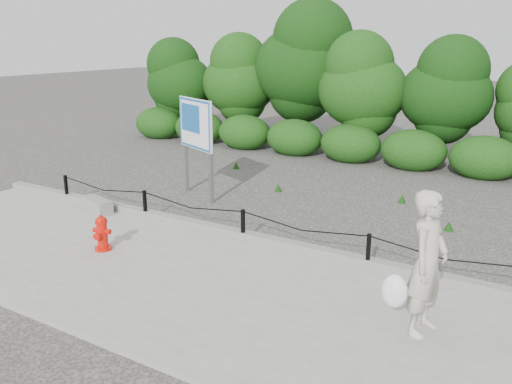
{
  "coord_description": "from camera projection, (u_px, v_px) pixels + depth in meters",
  "views": [
    {
      "loc": [
        5.32,
        -8.15,
        3.82
      ],
      "look_at": [
        0.17,
        0.2,
        1.0
      ],
      "focal_mm": 38.0,
      "sensor_mm": 36.0,
      "label": 1
    }
  ],
  "objects": [
    {
      "name": "ground",
      "position": [
        243.0,
        243.0,
        10.41
      ],
      "size": [
        90.0,
        90.0,
        0.0
      ],
      "primitive_type": "plane",
      "color": "#2D2B28",
      "rests_on": "ground"
    },
    {
      "name": "sidewalk",
      "position": [
        176.0,
        279.0,
        8.76
      ],
      "size": [
        14.0,
        4.0,
        0.08
      ],
      "primitive_type": "cube",
      "color": "gray",
      "rests_on": "ground"
    },
    {
      "name": "curb",
      "position": [
        244.0,
        235.0,
        10.41
      ],
      "size": [
        14.0,
        0.22,
        0.14
      ],
      "primitive_type": "cube",
      "color": "slate",
      "rests_on": "sidewalk"
    },
    {
      "name": "chain_barrier",
      "position": [
        243.0,
        221.0,
        10.28
      ],
      "size": [
        10.06,
        0.06,
        0.6
      ],
      "color": "black",
      "rests_on": "sidewalk"
    },
    {
      "name": "treeline",
      "position": [
        382.0,
        81.0,
        17.33
      ],
      "size": [
        19.95,
        3.72,
        4.98
      ],
      "color": "black",
      "rests_on": "ground"
    },
    {
      "name": "fire_hydrant",
      "position": [
        102.0,
        233.0,
        9.79
      ],
      "size": [
        0.38,
        0.39,
        0.66
      ],
      "rotation": [
        0.0,
        0.0,
        0.24
      ],
      "color": "red",
      "rests_on": "sidewalk"
    },
    {
      "name": "pedestrian",
      "position": [
        426.0,
        265.0,
        6.9
      ],
      "size": [
        0.8,
        0.76,
        1.92
      ],
      "rotation": [
        0.0,
        0.0,
        1.43
      ],
      "color": "beige",
      "rests_on": "sidewalk"
    },
    {
      "name": "concrete_block",
      "position": [
        97.0,
        205.0,
        12.02
      ],
      "size": [
        0.96,
        0.55,
        0.29
      ],
      "primitive_type": "cube",
      "rotation": [
        0.0,
        0.0,
        -0.27
      ],
      "color": "gray",
      "rests_on": "sidewalk"
    },
    {
      "name": "advertising_sign",
      "position": [
        196.0,
        128.0,
        12.98
      ],
      "size": [
        1.4,
        0.67,
        2.42
      ],
      "rotation": [
        0.0,
        0.0,
        -0.41
      ],
      "color": "slate",
      "rests_on": "ground"
    }
  ]
}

